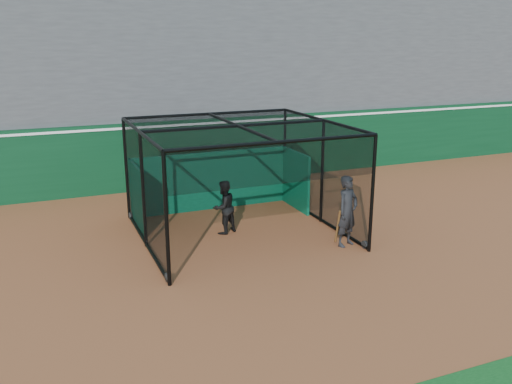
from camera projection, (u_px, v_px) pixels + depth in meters
name	position (u px, v px, depth m)	size (l,w,h in m)	color
ground	(259.00, 272.00, 13.00)	(120.00, 120.00, 0.00)	brown
outfield_wall	(171.00, 153.00, 20.20)	(50.00, 0.50, 2.50)	#0A371C
grandstand	(146.00, 61.00, 22.68)	(50.00, 7.85, 8.95)	#4C4C4F
batting_cage	(238.00, 181.00, 15.22)	(5.45, 5.33, 3.11)	black
batter	(224.00, 207.00, 15.42)	(0.75, 0.59, 1.55)	black
on_deck_player	(347.00, 211.00, 14.45)	(0.83, 0.69, 1.94)	black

